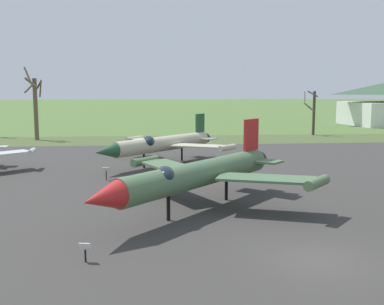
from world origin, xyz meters
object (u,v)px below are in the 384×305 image
(jet_fighter_rear_left, at_px, (161,144))
(info_placard_rear_left, at_px, (106,172))
(jet_fighter_rear_center, at_px, (197,174))
(info_placard_rear_center, at_px, (85,251))

(jet_fighter_rear_left, xyz_separation_m, info_placard_rear_left, (-4.55, -7.35, -1.37))
(jet_fighter_rear_center, bearing_deg, info_placard_rear_left, 122.47)
(jet_fighter_rear_center, xyz_separation_m, info_placard_rear_center, (-5.53, -7.88, -1.71))
(info_placard_rear_center, xyz_separation_m, info_placard_rear_left, (-0.73, 17.72, 0.15))
(info_placard_rear_center, height_order, info_placard_rear_left, info_placard_rear_left)
(jet_fighter_rear_center, xyz_separation_m, info_placard_rear_left, (-6.26, 9.84, -1.56))
(info_placard_rear_center, relative_size, info_placard_rear_left, 0.82)
(jet_fighter_rear_center, relative_size, info_placard_rear_left, 12.80)
(info_placard_rear_center, distance_m, jet_fighter_rear_left, 25.40)
(jet_fighter_rear_left, distance_m, info_placard_rear_left, 8.75)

